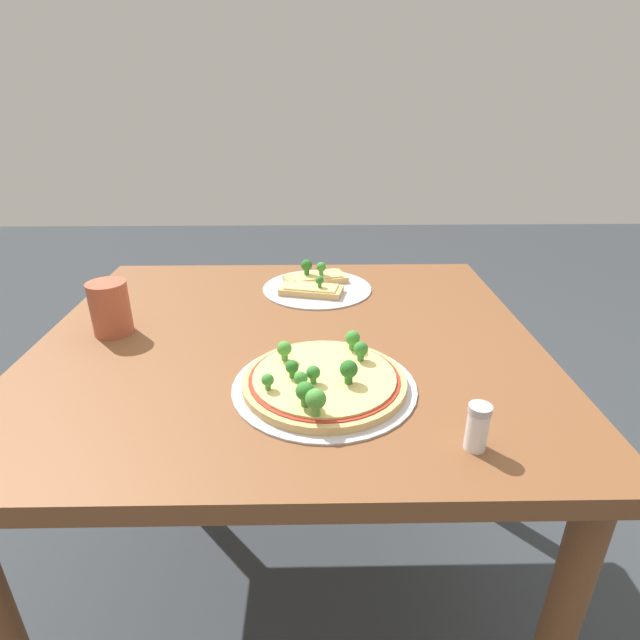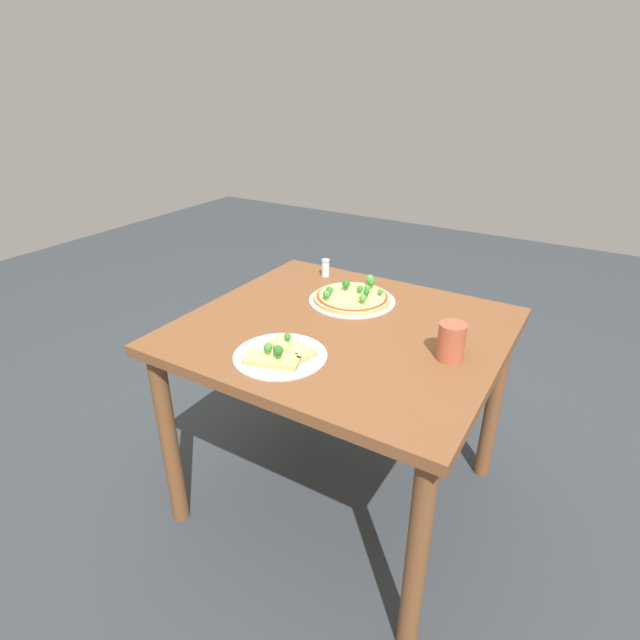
{
  "view_description": "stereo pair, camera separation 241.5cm",
  "coord_description": "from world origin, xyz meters",
  "views": [
    {
      "loc": [
        -0.05,
        0.95,
        1.23
      ],
      "look_at": [
        -0.07,
        -0.04,
        0.78
      ],
      "focal_mm": 28.0,
      "sensor_mm": 36.0,
      "label": 1
    },
    {
      "loc": [
        0.71,
        -1.32,
        1.52
      ],
      "look_at": [
        -0.07,
        -0.04,
        0.78
      ],
      "focal_mm": 28.0,
      "sensor_mm": 36.0,
      "label": 2
    }
  ],
  "objects": [
    {
      "name": "ground_plane",
      "position": [
        0.0,
        0.0,
        0.0
      ],
      "size": [
        8.0,
        8.0,
        0.0
      ],
      "primitive_type": "plane",
      "color": "#33383D"
    },
    {
      "name": "condiment_shaker",
      "position": [
        -0.29,
        0.37,
        0.79
      ],
      "size": [
        0.03,
        0.03,
        0.07
      ],
      "color": "silver",
      "rests_on": "dining_table"
    },
    {
      "name": "drinking_cup",
      "position": [
        0.38,
        -0.02,
        0.81
      ],
      "size": [
        0.08,
        0.08,
        0.11
      ],
      "primitive_type": "cylinder",
      "color": "#AD5138",
      "rests_on": "dining_table"
    },
    {
      "name": "pizza_tray_whole",
      "position": [
        -0.07,
        0.2,
        0.77
      ],
      "size": [
        0.32,
        0.32,
        0.07
      ],
      "color": "#B7B7BC",
      "rests_on": "dining_table"
    },
    {
      "name": "dining_table",
      "position": [
        0.0,
        0.0,
        0.65
      ],
      "size": [
        1.04,
        0.95,
        0.76
      ],
      "color": "brown",
      "rests_on": "ground_plane"
    },
    {
      "name": "pizza_tray_slice",
      "position": [
        -0.06,
        -0.28,
        0.77
      ],
      "size": [
        0.29,
        0.29,
        0.07
      ],
      "color": "#B7B7BC",
      "rests_on": "dining_table"
    }
  ]
}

